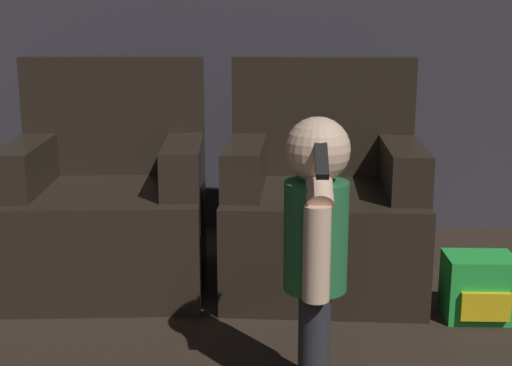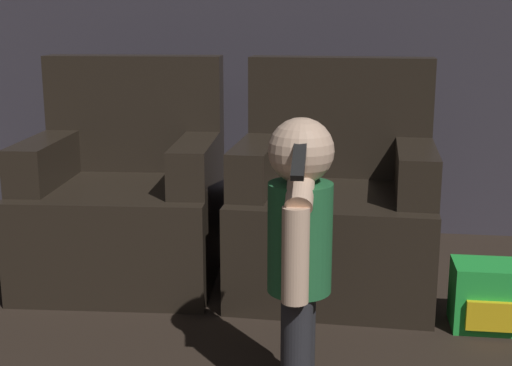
# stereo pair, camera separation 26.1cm
# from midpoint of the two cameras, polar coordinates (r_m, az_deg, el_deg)

# --- Properties ---
(armchair_left) EXTENTS (0.88, 0.83, 0.99)m
(armchair_left) POSITION_cam_midpoint_polar(r_m,az_deg,el_deg) (3.29, -13.85, -1.81)
(armchair_left) COLOR black
(armchair_left) RESTS_ON ground_plane
(armchair_right) EXTENTS (0.86, 0.81, 0.99)m
(armchair_right) POSITION_cam_midpoint_polar(r_m,az_deg,el_deg) (3.17, 2.97, -1.99)
(armchair_right) COLOR black
(armchair_right) RESTS_ON ground_plane
(person_toddler) EXTENTS (0.20, 0.35, 0.89)m
(person_toddler) POSITION_cam_midpoint_polar(r_m,az_deg,el_deg) (2.15, 1.37, -4.38)
(person_toddler) COLOR #28282D
(person_toddler) RESTS_ON ground_plane
(toy_backpack) EXTENTS (0.27, 0.22, 0.26)m
(toy_backpack) POSITION_cam_midpoint_polar(r_m,az_deg,el_deg) (2.95, 14.98, -8.12)
(toy_backpack) COLOR green
(toy_backpack) RESTS_ON ground_plane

